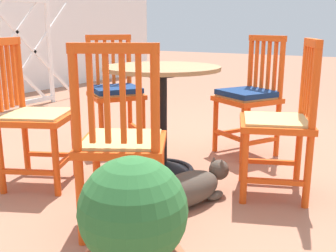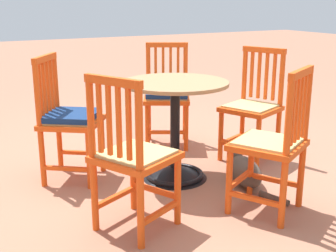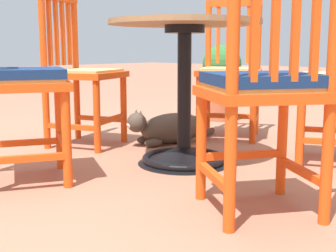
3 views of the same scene
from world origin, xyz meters
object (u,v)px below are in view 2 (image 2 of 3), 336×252
at_px(cafe_table, 175,141).
at_px(orange_chair_tucked_in, 253,108).
at_px(orange_chair_facing_out, 167,97).
at_px(orange_chair_near_fence, 69,120).
at_px(tabby_cat, 243,170).
at_px(orange_chair_by_planter, 272,145).
at_px(orange_chair_at_corner, 133,158).

relative_size(cafe_table, orange_chair_tucked_in, 0.83).
height_order(orange_chair_tucked_in, orange_chair_facing_out, same).
bearing_deg(cafe_table, orange_chair_tucked_in, -84.49).
bearing_deg(orange_chair_facing_out, orange_chair_tucked_in, -146.79).
bearing_deg(orange_chair_near_fence, tabby_cat, -121.70).
bearing_deg(orange_chair_by_planter, cafe_table, 18.70).
bearing_deg(orange_chair_at_corner, orange_chair_by_planter, -102.86).
height_order(cafe_table, orange_chair_near_fence, orange_chair_near_fence).
xyz_separation_m(orange_chair_at_corner, orange_chair_tucked_in, (0.64, -1.35, 0.00)).
bearing_deg(orange_chair_tucked_in, orange_chair_near_fence, 78.83).
distance_m(orange_chair_facing_out, tabby_cat, 1.11).
xyz_separation_m(orange_chair_at_corner, tabby_cat, (0.26, -0.98, -0.34)).
bearing_deg(orange_chair_tucked_in, tabby_cat, 136.31).
height_order(orange_chair_at_corner, orange_chair_facing_out, same).
bearing_deg(orange_chair_at_corner, cafe_table, -46.03).
relative_size(orange_chair_tucked_in, tabby_cat, 1.23).
height_order(orange_chair_by_planter, tabby_cat, orange_chair_by_planter).
bearing_deg(orange_chair_near_fence, orange_chair_at_corner, -174.23).
height_order(cafe_table, orange_chair_facing_out, orange_chair_facing_out).
relative_size(cafe_table, orange_chair_facing_out, 0.83).
bearing_deg(orange_chair_at_corner, orange_chair_tucked_in, -64.69).
relative_size(orange_chair_facing_out, tabby_cat, 1.23).
xyz_separation_m(cafe_table, orange_chair_tucked_in, (0.07, -0.76, 0.15)).
xyz_separation_m(orange_chair_tucked_in, tabby_cat, (-0.38, 0.36, -0.34)).
distance_m(orange_chair_at_corner, orange_chair_tucked_in, 1.49).
relative_size(orange_chair_near_fence, orange_chair_at_corner, 1.00).
distance_m(orange_chair_tucked_in, orange_chair_facing_out, 0.80).
xyz_separation_m(orange_chair_at_corner, orange_chair_facing_out, (1.31, -0.91, 0.01)).
height_order(orange_chair_by_planter, orange_chair_facing_out, same).
xyz_separation_m(orange_chair_by_planter, orange_chair_tucked_in, (0.83, -0.51, 0.00)).
xyz_separation_m(cafe_table, orange_chair_at_corner, (-0.56, 0.58, 0.15)).
distance_m(orange_chair_by_planter, tabby_cat, 0.58).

